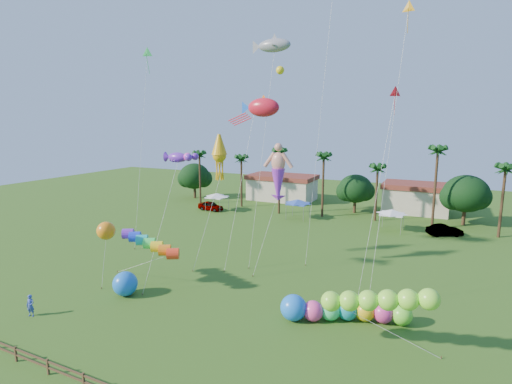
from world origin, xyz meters
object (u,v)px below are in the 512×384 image
at_px(car_a, 211,206).
at_px(spectator_a, 30,306).
at_px(spectator_b, 345,308).
at_px(car_b, 445,230).
at_px(blue_ball, 125,284).
at_px(caterpillar_inflatable, 340,311).

bearing_deg(car_a, spectator_a, -163.79).
xyz_separation_m(spectator_a, spectator_b, (22.04, 10.19, 0.06)).
xyz_separation_m(car_b, spectator_b, (-6.34, -28.23, 0.19)).
height_order(car_b, blue_ball, blue_ball).
distance_m(spectator_a, blue_ball, 7.19).
bearing_deg(spectator_b, blue_ball, -111.89).
xyz_separation_m(spectator_a, blue_ball, (3.86, 6.07, 0.19)).
distance_m(car_b, blue_ball, 40.59).
height_order(spectator_b, blue_ball, blue_ball).
bearing_deg(caterpillar_inflatable, blue_ball, 170.03).
bearing_deg(blue_ball, car_b, 52.84).
height_order(car_a, blue_ball, blue_ball).
bearing_deg(caterpillar_inflatable, car_a, 114.67).
relative_size(car_b, blue_ball, 2.12).
xyz_separation_m(car_a, spectator_b, (29.59, -27.52, 0.16)).
relative_size(spectator_a, spectator_b, 0.94).
distance_m(car_a, caterpillar_inflatable, 40.47).
xyz_separation_m(car_a, car_b, (35.93, 0.71, -0.02)).
bearing_deg(blue_ball, caterpillar_inflatable, 11.73).
xyz_separation_m(spectator_b, blue_ball, (-18.18, -4.12, 0.13)).
distance_m(car_b, caterpillar_inflatable, 29.39).
bearing_deg(spectator_a, car_b, 37.29).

